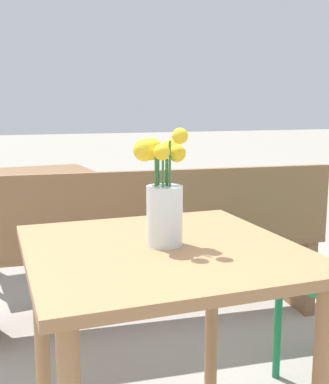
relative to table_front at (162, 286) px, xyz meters
The scene contains 4 objects.
table_front is the anchor object (origin of this frame).
flower_vase 0.26m from the table_front, 51.53° to the left, with size 0.15×0.15×0.34m.
bench_near 1.06m from the table_front, 71.82° to the left, with size 1.87×0.53×0.85m.
table_back 2.13m from the table_front, 94.71° to the left, with size 0.84×0.70×0.71m.
Camera 1 is at (-0.46, -1.26, 1.15)m, focal length 45.00 mm.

